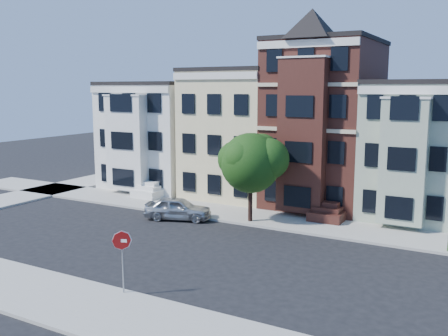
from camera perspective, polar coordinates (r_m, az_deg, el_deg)
The scene contains 11 objects.
ground at distance 26.22m, azimuth 1.18°, elevation -10.42°, with size 120.00×120.00×0.00m, color black.
far_sidewalk at distance 33.16m, azimuth 7.71°, elevation -6.16°, with size 60.00×4.00×0.15m, color #9E9B93.
near_sidewalk at distance 20.02m, azimuth -10.11°, elevation -16.78°, with size 60.00×4.00×0.15m, color #9E9B93.
house_white at distance 45.21m, azimuth -7.02°, elevation 3.64°, with size 8.00×9.00×9.00m, color white.
house_yellow at distance 40.97m, azimuth 2.06°, elevation 3.84°, with size 7.00×9.00×10.00m, color beige.
house_brown at distance 38.23m, azimuth 11.49°, elevation 4.79°, with size 7.00×9.00×12.00m, color #3D1A14.
house_green at distance 36.93m, azimuth 21.06°, elevation 1.88°, with size 6.00×9.00×9.00m, color #9BAA92.
street_tree at distance 32.22m, azimuth 3.05°, elevation 0.11°, with size 6.15×6.15×7.15m, color #214F14, non-canonical shape.
parked_car at distance 33.79m, azimuth -5.29°, elevation -4.62°, with size 1.80×4.48×1.53m, color #AAACB1.
fire_hydrant at distance 36.40m, azimuth -8.14°, elevation -4.11°, with size 0.24×0.24×0.69m, color silver.
stop_sign at distance 21.81m, azimuth -11.51°, elevation -10.04°, with size 0.84×0.12×3.07m, color red, non-canonical shape.
Camera 1 is at (11.56, -21.83, 8.78)m, focal length 40.00 mm.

